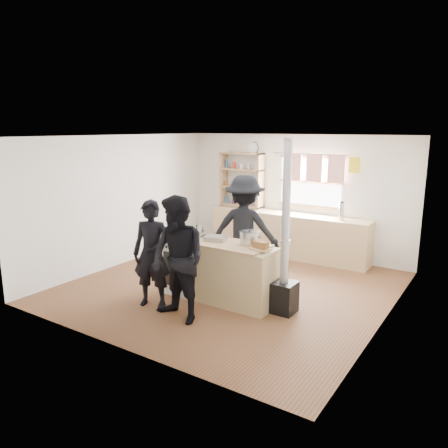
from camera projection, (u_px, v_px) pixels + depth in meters
The scene contains 14 objects.
ground at pixel (230, 287), 7.38m from camera, with size 5.00×5.00×0.01m, color brown.
back_counter at pixel (288, 235), 9.09m from camera, with size 3.40×0.55×0.90m, color tan.
shelving_unit at pixel (242, 180), 9.60m from camera, with size 1.00×0.28×1.20m.
thermos at pixel (341, 211), 8.36m from camera, with size 0.10×0.10×0.33m, color silver.
cooking_island at pixel (219, 271), 6.75m from camera, with size 1.97×0.64×0.93m.
skillet_greens at pixel (177, 236), 6.91m from camera, with size 0.31×0.31×0.05m.
roast_tray at pixel (216, 238), 6.73m from camera, with size 0.38×0.33×0.07m.
stockpot_stove at pixel (197, 231), 6.98m from camera, with size 0.22×0.22×0.18m.
stockpot_counter at pixel (250, 238), 6.49m from camera, with size 0.30×0.30×0.22m.
bread_board at pixel (261, 246), 6.22m from camera, with size 0.31×0.24×0.12m.
flue_heater at pixel (284, 269), 6.24m from camera, with size 0.35×0.35×2.50m.
person_near_left at pixel (152, 254), 6.46m from camera, with size 0.59×0.39×1.61m, color black.
person_near_right at pixel (178, 260), 5.92m from camera, with size 0.85×0.66×1.75m, color black.
person_far at pixel (245, 230), 7.45m from camera, with size 1.20×0.69×1.86m, color black.
Camera 1 is at (3.73, -5.89, 2.64)m, focal length 35.00 mm.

